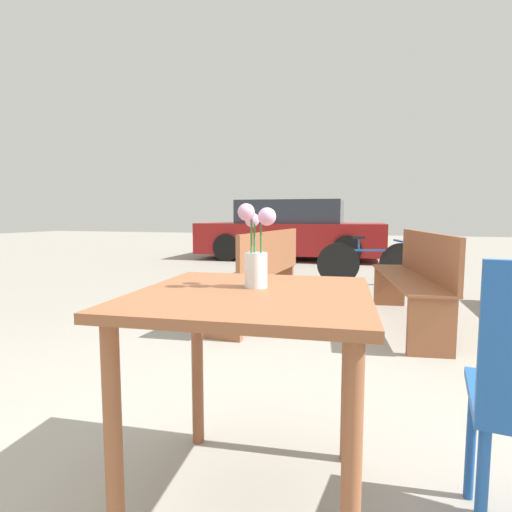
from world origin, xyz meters
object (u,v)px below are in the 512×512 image
table_front (252,328)px  bicycle (370,263)px  bench_far (263,271)px  bench_middle (415,274)px  parked_car (292,231)px  flower_vase (256,254)px

table_front → bicycle: 4.69m
table_front → bicycle: size_ratio=0.57×
bench_far → bench_middle: bearing=5.6°
bicycle → parked_car: 3.72m
table_front → flower_vase: flower_vase is taller
bench_far → table_front: bearing=-74.3°
table_front → parked_car: size_ratio=0.20×
flower_vase → bench_far: 2.51m
flower_vase → parked_car: parked_car is taller
table_front → bench_far: bench_far is taller
flower_vase → bench_far: (-0.68, 2.39, -0.40)m
bicycle → table_front: bearing=-93.0°
flower_vase → parked_car: bearing=101.5°
table_front → bicycle: (0.25, 4.67, -0.30)m
bench_far → parked_car: bearing=99.6°
bench_far → parked_car: parked_car is taller
table_front → bicycle: table_front is taller
flower_vase → bicycle: 4.64m
flower_vase → bench_far: flower_vase is taller
bench_far → bicycle: (0.94, 2.22, -0.14)m
bench_middle → bicycle: size_ratio=1.24×
flower_vase → bench_far: bearing=105.9°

